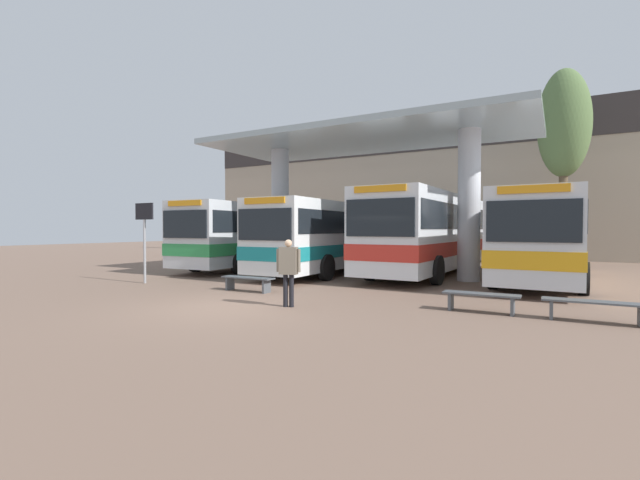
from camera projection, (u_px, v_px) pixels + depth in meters
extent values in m
plane|color=#755B4C|center=(230.00, 307.00, 10.93)|extent=(100.00, 100.00, 0.00)
cube|color=tan|center=(442.00, 187.00, 30.52)|extent=(40.00, 0.50, 10.03)
cube|color=#332D2D|center=(442.00, 133.00, 30.42)|extent=(40.00, 0.58, 2.40)
cylinder|color=silver|center=(280.00, 210.00, 20.47)|extent=(0.83, 0.83, 5.76)
cylinder|color=silver|center=(469.00, 206.00, 16.24)|extent=(0.83, 0.83, 5.76)
cube|color=#93A3A8|center=(364.00, 138.00, 18.28)|extent=(13.68, 6.12, 0.24)
cube|color=silver|center=(258.00, 233.00, 22.07)|extent=(3.02, 10.50, 2.85)
cube|color=black|center=(258.00, 223.00, 22.06)|extent=(3.04, 10.09, 0.91)
cube|color=#2D934C|center=(258.00, 246.00, 22.09)|extent=(3.06, 10.54, 0.51)
cube|color=black|center=(184.00, 224.00, 17.38)|extent=(2.31, 0.17, 1.14)
cube|color=orange|center=(184.00, 203.00, 17.36)|extent=(1.76, 0.14, 0.22)
cylinder|color=black|center=(196.00, 261.00, 19.78)|extent=(0.33, 1.04, 1.03)
cylinder|color=black|center=(240.00, 263.00, 18.66)|extent=(0.33, 1.04, 1.03)
cylinder|color=black|center=(268.00, 254.00, 25.22)|extent=(0.33, 1.04, 1.03)
cylinder|color=black|center=(306.00, 255.00, 24.11)|extent=(0.33, 1.04, 1.03)
cube|color=white|center=(340.00, 234.00, 20.32)|extent=(2.59, 12.26, 2.79)
cube|color=black|center=(340.00, 223.00, 20.31)|extent=(2.63, 11.77, 0.89)
cube|color=teal|center=(340.00, 248.00, 20.34)|extent=(2.63, 12.30, 0.50)
cube|color=black|center=(264.00, 224.00, 14.91)|extent=(2.24, 0.09, 1.12)
cube|color=orange|center=(264.00, 200.00, 14.88)|extent=(1.70, 0.07, 0.22)
cylinder|color=black|center=(274.00, 265.00, 17.60)|extent=(0.29, 1.02, 1.02)
cylinder|color=black|center=(326.00, 267.00, 16.44)|extent=(0.29, 1.02, 1.02)
cylinder|color=black|center=(347.00, 255.00, 23.89)|extent=(0.29, 1.02, 1.02)
cylinder|color=black|center=(388.00, 257.00, 22.73)|extent=(0.29, 1.02, 1.02)
cube|color=silver|center=(430.00, 231.00, 18.69)|extent=(2.95, 11.16, 3.10)
cube|color=black|center=(430.00, 218.00, 18.68)|extent=(2.97, 10.72, 0.99)
cube|color=red|center=(429.00, 247.00, 18.71)|extent=(2.99, 11.20, 0.56)
cube|color=black|center=(379.00, 218.00, 13.91)|extent=(2.39, 0.14, 1.24)
cube|color=orange|center=(379.00, 189.00, 13.88)|extent=(1.82, 0.11, 0.22)
cylinder|color=black|center=(370.00, 267.00, 16.45)|extent=(0.31, 1.07, 1.06)
cylinder|color=black|center=(437.00, 270.00, 15.12)|extent=(0.31, 1.07, 1.06)
cylinder|color=black|center=(422.00, 257.00, 22.01)|extent=(0.31, 1.07, 1.06)
cylinder|color=black|center=(474.00, 259.00, 20.67)|extent=(0.31, 1.07, 1.06)
cube|color=silver|center=(543.00, 235.00, 16.41)|extent=(2.78, 11.17, 2.89)
cube|color=black|center=(543.00, 220.00, 16.40)|extent=(2.81, 10.73, 0.92)
cube|color=orange|center=(543.00, 252.00, 16.43)|extent=(2.82, 11.21, 0.52)
cube|color=black|center=(532.00, 221.00, 11.58)|extent=(2.35, 0.11, 1.15)
cube|color=orange|center=(533.00, 189.00, 11.56)|extent=(1.79, 0.09, 0.22)
cylinder|color=black|center=(493.00, 274.00, 14.12)|extent=(0.30, 1.01, 1.00)
cylinder|color=black|center=(584.00, 278.00, 12.83)|extent=(0.30, 1.01, 1.00)
cylinder|color=black|center=(515.00, 261.00, 19.73)|extent=(0.30, 1.01, 1.00)
cylinder|color=black|center=(580.00, 263.00, 18.44)|extent=(0.30, 1.01, 1.00)
cube|color=#4C5156|center=(481.00, 294.00, 10.15)|extent=(1.74, 0.44, 0.04)
cube|color=#4C5156|center=(451.00, 301.00, 10.50)|extent=(0.07, 0.37, 0.42)
cube|color=#4C5156|center=(513.00, 306.00, 9.82)|extent=(0.07, 0.37, 0.42)
cube|color=#4C5156|center=(594.00, 302.00, 9.05)|extent=(1.99, 0.44, 0.04)
cube|color=#4C5156|center=(551.00, 309.00, 9.44)|extent=(0.07, 0.37, 0.42)
cube|color=#4C5156|center=(248.00, 278.00, 13.57)|extent=(1.83, 0.44, 0.04)
cube|color=#4C5156|center=(230.00, 283.00, 13.93)|extent=(0.07, 0.37, 0.42)
cube|color=#4C5156|center=(267.00, 286.00, 13.22)|extent=(0.07, 0.37, 0.42)
cylinder|color=gray|center=(145.00, 251.00, 15.61)|extent=(0.09, 0.09, 2.33)
cube|color=black|center=(144.00, 211.00, 15.58)|extent=(0.90, 0.06, 0.60)
cylinder|color=black|center=(286.00, 290.00, 10.90)|extent=(0.15, 0.15, 0.83)
cylinder|color=black|center=(291.00, 291.00, 10.87)|extent=(0.15, 0.15, 0.83)
cube|color=#706656|center=(288.00, 261.00, 10.86)|extent=(0.51, 0.37, 0.69)
sphere|color=tan|center=(288.00, 243.00, 10.85)|extent=(0.19, 0.19, 0.19)
cylinder|color=#706656|center=(278.00, 260.00, 10.92)|extent=(0.11, 0.11, 0.59)
cylinder|color=#706656|center=(299.00, 261.00, 10.81)|extent=(0.11, 0.11, 0.59)
cylinder|color=brown|center=(563.00, 210.00, 22.78)|extent=(0.42, 0.42, 6.04)
ellipsoid|color=#516B3D|center=(564.00, 123.00, 22.66)|extent=(2.61, 2.61, 5.74)
cube|color=#B2B7BC|center=(458.00, 246.00, 26.97)|extent=(4.15, 1.79, 1.32)
cube|color=#1E2328|center=(458.00, 231.00, 26.94)|extent=(2.30, 1.61, 0.64)
cylinder|color=black|center=(481.00, 255.00, 27.14)|extent=(0.70, 0.24, 0.70)
cylinder|color=black|center=(477.00, 256.00, 25.64)|extent=(0.70, 0.24, 0.70)
cylinder|color=black|center=(440.00, 254.00, 28.33)|extent=(0.70, 0.24, 0.70)
cylinder|color=black|center=(434.00, 255.00, 26.83)|extent=(0.70, 0.24, 0.70)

